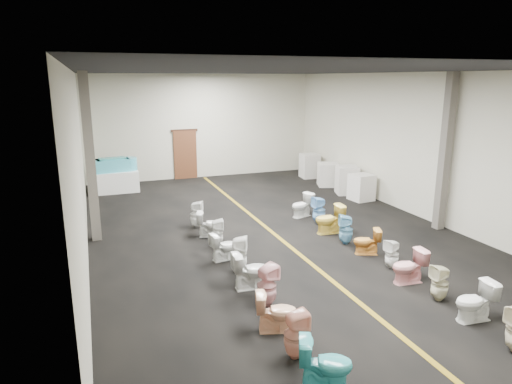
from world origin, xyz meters
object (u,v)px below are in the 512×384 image
display_table (114,182)px  appliance_crate_b (347,180)px  toilet_left_1 (295,335)px  toilet_left_2 (276,312)px  toilet_right_9 (302,205)px  appliance_crate_c (328,175)px  toilet_left_9 (196,214)px  toilet_right_7 (329,219)px  toilet_left_8 (210,224)px  appliance_crate_a (361,187)px  toilet_left_5 (239,254)px  toilet_left_3 (267,286)px  toilet_right_5 (367,241)px  toilet_left_0 (325,364)px  toilet_left_7 (217,233)px  toilet_left_4 (251,270)px  bathtub (113,165)px  toilet_right_8 (319,210)px  toilet_right_3 (409,267)px  appliance_crate_d (310,166)px  toilet_right_4 (392,254)px  toilet_right_6 (346,229)px  toilet_left_6 (224,246)px  toilet_right_1 (475,302)px  toilet_right_2 (440,283)px

display_table → appliance_crate_b: 9.00m
toilet_left_1 → toilet_left_2: bearing=-2.5°
toilet_left_2 → toilet_right_9: 6.89m
appliance_crate_b → appliance_crate_c: appliance_crate_b is taller
toilet_left_9 → toilet_right_7: 3.89m
toilet_left_1 → toilet_left_8: (0.20, 6.03, -0.04)m
appliance_crate_a → appliance_crate_c: bearing=90.0°
toilet_left_5 → toilet_left_3: bearing=-157.5°
toilet_left_2 → toilet_right_5: toilet_left_2 is taller
toilet_left_0 → toilet_left_7: (0.09, 6.01, -0.02)m
toilet_left_4 → toilet_right_7: toilet_right_7 is taller
bathtub → toilet_right_8: size_ratio=2.18×
toilet_right_3 → toilet_right_8: toilet_right_8 is taller
appliance_crate_d → toilet_left_8: appliance_crate_d is taller
appliance_crate_d → toilet_left_1: bearing=-117.8°
toilet_left_9 → toilet_right_8: toilet_right_8 is taller
toilet_left_8 → toilet_right_4: (3.40, -3.61, -0.01)m
appliance_crate_a → toilet_left_0: bearing=-125.7°
toilet_left_8 → appliance_crate_b: bearing=-46.1°
appliance_crate_a → toilet_right_7: size_ratio=1.14×
toilet_left_3 → toilet_right_6: (3.24, 2.43, -0.02)m
bathtub → toilet_left_4: 10.01m
toilet_right_4 → toilet_right_9: size_ratio=0.93×
toilet_left_6 → toilet_left_3: bearing=173.8°
toilet_right_5 → toilet_right_9: (-0.11, 3.46, 0.04)m
appliance_crate_b → toilet_right_1: size_ratio=1.42×
toilet_left_4 → toilet_right_8: size_ratio=0.94×
appliance_crate_b → toilet_left_7: size_ratio=1.44×
toilet_left_0 → display_table: bearing=33.8°
toilet_left_2 → toilet_left_8: toilet_left_2 is taller
appliance_crate_d → toilet_right_9: 6.01m
toilet_right_2 → toilet_right_6: toilet_right_6 is taller
toilet_left_7 → appliance_crate_c: bearing=-40.4°
toilet_left_1 → display_table: bearing=8.5°
appliance_crate_a → toilet_left_3: 8.73m
toilet_left_0 → toilet_right_3: 4.16m
appliance_crate_d → toilet_left_3: (-6.16, -10.32, -0.11)m
toilet_left_2 → toilet_right_3: toilet_right_3 is taller
toilet_left_3 → toilet_left_6: toilet_left_3 is taller
bathtub → toilet_left_3: (2.18, -10.59, -0.65)m
appliance_crate_c → toilet_right_4: bearing=-109.2°
toilet_left_7 → toilet_right_1: (3.38, -5.31, 0.01)m
toilet_left_2 → toilet_left_9: toilet_left_9 is taller
toilet_left_8 → toilet_right_1: size_ratio=0.95×
toilet_left_1 → toilet_left_3: toilet_left_3 is taller
toilet_left_7 → toilet_right_4: size_ratio=1.06×
toilet_right_2 → toilet_right_9: toilet_right_9 is taller
bathtub → toilet_right_1: (5.52, -12.43, -0.69)m
toilet_right_2 → toilet_left_0: bearing=-64.1°
toilet_left_5 → toilet_right_4: toilet_left_5 is taller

